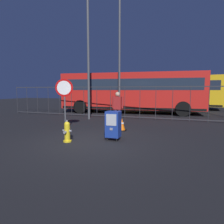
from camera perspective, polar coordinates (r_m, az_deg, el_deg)
name	(u,v)px	position (r m, az deg, el deg)	size (l,w,h in m)	color
ground_plane	(92,141)	(6.90, -5.72, -8.41)	(60.00, 60.00, 0.00)	black
fire_hydrant	(67,132)	(6.90, -12.80, -5.53)	(0.33, 0.31, 0.75)	yellow
newspaper_box_primary	(113,124)	(6.90, 0.34, -3.53)	(0.48, 0.42, 1.02)	black
stop_sign	(64,94)	(8.83, -13.55, 5.18)	(0.71, 0.31, 2.23)	#4C4F54
pedestrian	(118,107)	(9.24, 1.63, 1.34)	(0.55, 0.22, 1.67)	#382D51
traffic_cone	(122,125)	(8.61, 2.89, -3.65)	(0.36, 0.36, 0.53)	black
fence_barrier	(132,102)	(12.21, 5.86, 2.86)	(18.03, 0.04, 2.00)	#2D2D33
bus_near	(131,91)	(15.30, 5.55, 6.15)	(10.69, 3.54, 3.00)	red
bus_far	(162,90)	(19.85, 14.14, 6.03)	(10.69, 3.56, 3.00)	gold
street_light_near_left	(120,46)	(14.17, 2.18, 18.55)	(0.32, 0.32, 8.34)	#4C4F54
street_light_far_left	(88,41)	(12.28, -6.90, 19.72)	(0.32, 0.32, 8.05)	#4C4F54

